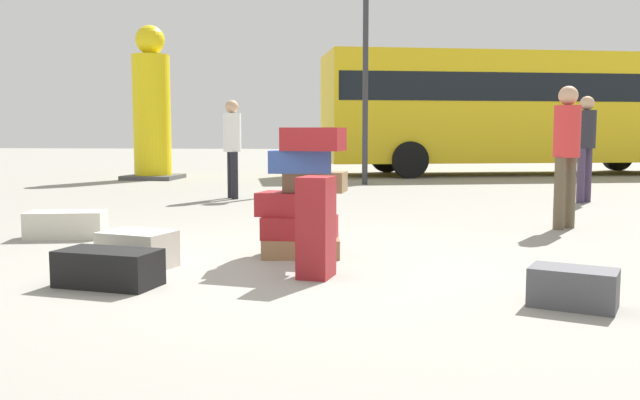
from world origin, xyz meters
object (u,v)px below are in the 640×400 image
(suitcase_maroon_white_trunk, at_px, (316,227))
(suitcase_charcoal_behind_tower, at_px, (573,288))
(suitcase_cream_upright_blue, at_px, (138,250))
(suitcase_tower, at_px, (302,201))
(person_bearded_onlooker, at_px, (232,140))
(parked_bus, at_px, (525,105))
(yellow_dummy_statue, at_px, (152,112))
(person_tourist_with_camera, at_px, (586,139))
(suitcase_black_foreground_near, at_px, (109,268))
(person_passerby_in_red, at_px, (567,144))
(suitcase_cream_foreground_far, at_px, (66,225))
(lamp_post, at_px, (366,10))

(suitcase_maroon_white_trunk, xyz_separation_m, suitcase_charcoal_behind_tower, (1.75, -0.68, -0.26))
(suitcase_cream_upright_blue, bearing_deg, suitcase_tower, 41.73)
(person_bearded_onlooker, distance_m, parked_bus, 9.75)
(person_bearded_onlooker, bearing_deg, suitcase_maroon_white_trunk, -10.45)
(person_bearded_onlooker, bearing_deg, yellow_dummy_statue, -175.70)
(person_bearded_onlooker, height_order, person_tourist_with_camera, person_tourist_with_camera)
(suitcase_cream_upright_blue, bearing_deg, suitcase_maroon_white_trunk, 8.09)
(suitcase_maroon_white_trunk, relative_size, suitcase_cream_upright_blue, 1.38)
(suitcase_charcoal_behind_tower, distance_m, parked_bus, 14.54)
(suitcase_charcoal_behind_tower, relative_size, suitcase_black_foreground_near, 0.73)
(suitcase_cream_upright_blue, xyz_separation_m, person_passerby_in_red, (4.04, 2.78, 0.83))
(suitcase_cream_foreground_far, relative_size, suitcase_cream_upright_blue, 1.41)
(suitcase_maroon_white_trunk, height_order, person_tourist_with_camera, person_tourist_with_camera)
(person_passerby_in_red, xyz_separation_m, lamp_post, (-2.67, 6.44, 2.69))
(person_passerby_in_red, bearing_deg, person_tourist_with_camera, -152.08)
(suitcase_tower, distance_m, person_bearded_onlooker, 5.58)
(suitcase_black_foreground_near, distance_m, person_bearded_onlooker, 6.60)
(person_passerby_in_red, distance_m, lamp_post, 7.48)
(suitcase_black_foreground_near, bearing_deg, lamp_post, 92.72)
(suitcase_cream_upright_blue, bearing_deg, suitcase_charcoal_behind_tower, 0.29)
(suitcase_tower, xyz_separation_m, person_tourist_with_camera, (3.76, 5.22, 0.50))
(suitcase_black_foreground_near, relative_size, person_tourist_with_camera, 0.43)
(suitcase_charcoal_behind_tower, distance_m, lamp_post, 10.87)
(person_bearded_onlooker, relative_size, lamp_post, 0.30)
(person_tourist_with_camera, height_order, lamp_post, lamp_post)
(suitcase_black_foreground_near, bearing_deg, person_passerby_in_red, 51.13)
(person_passerby_in_red, bearing_deg, suitcase_cream_foreground_far, -30.05)
(suitcase_cream_upright_blue, height_order, person_passerby_in_red, person_passerby_in_red)
(suitcase_maroon_white_trunk, distance_m, suitcase_black_foreground_near, 1.56)
(suitcase_maroon_white_trunk, bearing_deg, person_tourist_with_camera, 69.80)
(suitcase_cream_upright_blue, bearing_deg, suitcase_black_foreground_near, -70.38)
(person_tourist_with_camera, distance_m, person_passerby_in_red, 3.24)
(suitcase_cream_foreground_far, relative_size, suitcase_charcoal_behind_tower, 1.50)
(suitcase_tower, distance_m, lamp_post, 9.15)
(suitcase_tower, height_order, yellow_dummy_statue, yellow_dummy_statue)
(suitcase_charcoal_behind_tower, bearing_deg, lamp_post, 122.18)
(person_bearded_onlooker, relative_size, yellow_dummy_statue, 0.46)
(person_passerby_in_red, bearing_deg, yellow_dummy_statue, -87.87)
(suitcase_charcoal_behind_tower, height_order, suitcase_black_foreground_near, suitcase_black_foreground_near)
(person_bearded_onlooker, bearing_deg, person_tourist_with_camera, 59.77)
(suitcase_black_foreground_near, bearing_deg, person_tourist_with_camera, 62.87)
(suitcase_maroon_white_trunk, xyz_separation_m, lamp_post, (-0.14, 9.41, 3.29))
(suitcase_cream_upright_blue, distance_m, lamp_post, 9.97)
(yellow_dummy_statue, bearing_deg, lamp_post, -11.89)
(suitcase_tower, distance_m, suitcase_cream_upright_blue, 1.48)
(suitcase_cream_foreground_far, height_order, suitcase_charcoal_behind_tower, suitcase_cream_foreground_far)
(suitcase_black_foreground_near, distance_m, parked_bus, 15.16)
(person_tourist_with_camera, height_order, person_passerby_in_red, person_tourist_with_camera)
(suitcase_maroon_white_trunk, distance_m, suitcase_charcoal_behind_tower, 1.89)
(suitcase_cream_upright_blue, xyz_separation_m, person_bearded_onlooker, (-0.68, 5.83, 0.83))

